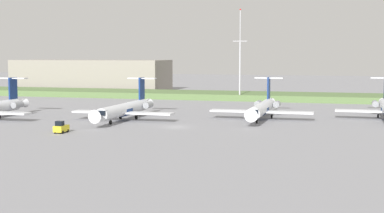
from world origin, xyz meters
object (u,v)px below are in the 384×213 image
at_px(regional_jet_third, 262,108).
at_px(baggage_tug, 61,128).
at_px(antenna_mast, 240,63).
at_px(regional_jet_second, 125,109).

bearing_deg(regional_jet_third, baggage_tug, -135.77).
bearing_deg(baggage_tug, regional_jet_third, 44.23).
xyz_separation_m(regional_jet_third, antenna_mast, (-13.67, 45.97, 9.16)).
distance_m(regional_jet_second, regional_jet_third, 30.63).
xyz_separation_m(regional_jet_third, baggage_tug, (-32.74, -31.87, -1.53)).
relative_size(regional_jet_second, baggage_tug, 9.69).
bearing_deg(baggage_tug, antenna_mast, 76.23).
bearing_deg(regional_jet_second, antenna_mast, 74.76).
xyz_separation_m(regional_jet_second, baggage_tug, (-3.81, -21.82, -1.53)).
relative_size(regional_jet_third, antenna_mast, 1.09).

